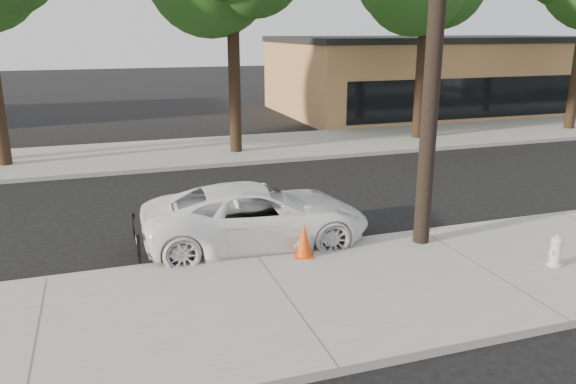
# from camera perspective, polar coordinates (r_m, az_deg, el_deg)

# --- Properties ---
(ground) EXTENTS (120.00, 120.00, 0.00)m
(ground) POSITION_cam_1_polar(r_m,az_deg,el_deg) (13.72, -5.77, -3.45)
(ground) COLOR black
(ground) RESTS_ON ground
(near_sidewalk) EXTENTS (90.00, 4.40, 0.15)m
(near_sidewalk) POSITION_cam_1_polar(r_m,az_deg,el_deg) (9.87, -0.04, -11.05)
(near_sidewalk) COLOR gray
(near_sidewalk) RESTS_ON ground
(far_sidewalk) EXTENTS (90.00, 5.00, 0.15)m
(far_sidewalk) POSITION_cam_1_polar(r_m,az_deg,el_deg) (21.78, -10.84, 3.94)
(far_sidewalk) COLOR gray
(far_sidewalk) RESTS_ON ground
(curb_near) EXTENTS (90.00, 0.12, 0.16)m
(curb_near) POSITION_cam_1_polar(r_m,az_deg,el_deg) (11.79, -3.46, -6.38)
(curb_near) COLOR #9E9B93
(curb_near) RESTS_ON ground
(building_main) EXTENTS (18.00, 10.00, 4.00)m
(building_main) POSITION_cam_1_polar(r_m,az_deg,el_deg) (34.34, 14.96, 11.34)
(building_main) COLOR #B97A4D
(building_main) RESTS_ON ground
(utility_pole) EXTENTS (1.40, 0.34, 9.00)m
(utility_pole) POSITION_cam_1_polar(r_m,az_deg,el_deg) (11.80, 14.81, 16.19)
(utility_pole) COLOR black
(utility_pole) RESTS_ON near_sidewalk
(police_cruiser) EXTENTS (5.04, 2.55, 1.37)m
(police_cruiser) POSITION_cam_1_polar(r_m,az_deg,el_deg) (12.27, -3.21, -2.41)
(police_cruiser) COLOR white
(police_cruiser) RESTS_ON ground
(fire_hydrant) EXTENTS (0.32, 0.29, 0.60)m
(fire_hydrant) POSITION_cam_1_polar(r_m,az_deg,el_deg) (12.15, 25.55, -5.48)
(fire_hydrant) COLOR silver
(fire_hydrant) RESTS_ON near_sidewalk
(traffic_cone) EXTENTS (0.49, 0.49, 0.72)m
(traffic_cone) POSITION_cam_1_polar(r_m,az_deg,el_deg) (11.37, 1.65, -4.93)
(traffic_cone) COLOR #DA420B
(traffic_cone) RESTS_ON near_sidewalk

